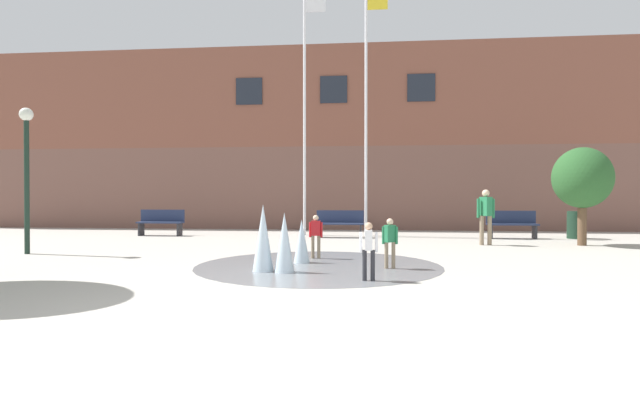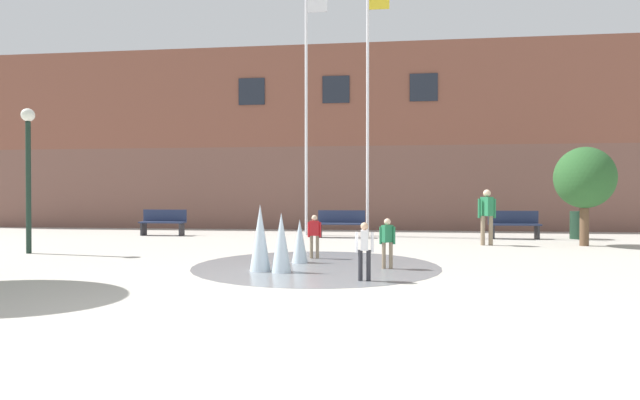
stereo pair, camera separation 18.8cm
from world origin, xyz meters
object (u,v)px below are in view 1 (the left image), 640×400
at_px(child_in_fountain, 316,233).
at_px(flagpole_right, 367,104).
at_px(adult_in_red, 486,212).
at_px(lamp_post_left_lane, 27,157).
at_px(trash_can, 576,225).
at_px(child_running, 369,247).
at_px(park_bench_near_trashcan, 512,224).
at_px(flagpole_left, 305,105).
at_px(street_tree_near_building, 582,178).
at_px(child_with_pink_shirt, 390,239).
at_px(park_bench_far_left, 161,222).
at_px(park_bench_left_of_flagpoles, 340,223).

relative_size(child_in_fountain, flagpole_right, 0.11).
relative_size(adult_in_red, child_in_fountain, 1.61).
bearing_deg(flagpole_right, lamp_post_left_lane, -142.83).
xyz_separation_m(child_in_fountain, trash_can, (7.94, 5.88, -0.13)).
relative_size(adult_in_red, flagpole_right, 0.18).
height_order(child_running, lamp_post_left_lane, lamp_post_left_lane).
bearing_deg(flagpole_right, child_running, -89.30).
bearing_deg(park_bench_near_trashcan, trash_can, 3.74).
xyz_separation_m(flagpole_left, lamp_post_left_lane, (-6.03, -6.22, -2.27)).
xyz_separation_m(child_running, street_tree_near_building, (6.01, 6.43, 1.33)).
height_order(child_running, street_tree_near_building, street_tree_near_building).
bearing_deg(flagpole_left, child_in_fountain, -80.38).
bearing_deg(flagpole_left, adult_in_red, -27.58).
distance_m(lamp_post_left_lane, street_tree_near_building, 14.75).
height_order(child_in_fountain, street_tree_near_building, street_tree_near_building).
xyz_separation_m(adult_in_red, child_with_pink_shirt, (-2.90, -4.84, -0.35)).
height_order(park_bench_far_left, park_bench_near_trashcan, same).
xyz_separation_m(lamp_post_left_lane, street_tree_near_building, (14.33, 3.47, -0.45)).
bearing_deg(flagpole_right, park_bench_left_of_flagpoles, -136.45).
xyz_separation_m(park_bench_far_left, lamp_post_left_lane, (-1.01, -5.50, 1.88)).
xyz_separation_m(child_in_fountain, flagpole_right, (1.09, 6.38, 4.05)).
bearing_deg(park_bench_near_trashcan, street_tree_near_building, -57.38).
xyz_separation_m(child_running, flagpole_right, (-0.11, 9.18, 4.05)).
height_order(park_bench_near_trashcan, flagpole_right, flagpole_right).
bearing_deg(child_running, adult_in_red, 151.85).
height_order(park_bench_left_of_flagpoles, child_running, child_running).
xyz_separation_m(park_bench_near_trashcan, child_running, (-4.66, -8.55, 0.10)).
relative_size(park_bench_far_left, child_running, 1.62).
bearing_deg(park_bench_far_left, adult_in_red, -11.70).
distance_m(park_bench_near_trashcan, child_running, 9.74).
bearing_deg(child_with_pink_shirt, flagpole_right, 56.42).
bearing_deg(street_tree_near_building, flagpole_left, 161.68).
distance_m(park_bench_left_of_flagpoles, trash_can, 7.74).
bearing_deg(child_in_fountain, child_with_pink_shirt, 138.69).
bearing_deg(park_bench_near_trashcan, flagpole_left, 174.80).
distance_m(child_in_fountain, trash_can, 9.88).
relative_size(child_with_pink_shirt, flagpole_left, 0.11).
bearing_deg(lamp_post_left_lane, park_bench_left_of_flagpoles, 36.31).
relative_size(child_with_pink_shirt, lamp_post_left_lane, 0.28).
xyz_separation_m(adult_in_red, street_tree_near_building, (2.70, 0.18, 0.97)).
xyz_separation_m(flagpole_right, trash_can, (6.85, -0.50, -4.18)).
xyz_separation_m(park_bench_far_left, trash_can, (14.04, 0.23, -0.03)).
height_order(child_in_fountain, flagpole_right, flagpole_right).
height_order(park_bench_left_of_flagpoles, adult_in_red, adult_in_red).
bearing_deg(lamp_post_left_lane, street_tree_near_building, 13.62).
relative_size(child_running, trash_can, 1.10).
height_order(park_bench_left_of_flagpoles, lamp_post_left_lane, lamp_post_left_lane).
distance_m(park_bench_near_trashcan, adult_in_red, 2.70).
relative_size(park_bench_left_of_flagpoles, trash_can, 1.78).
distance_m(adult_in_red, child_with_pink_shirt, 5.65).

